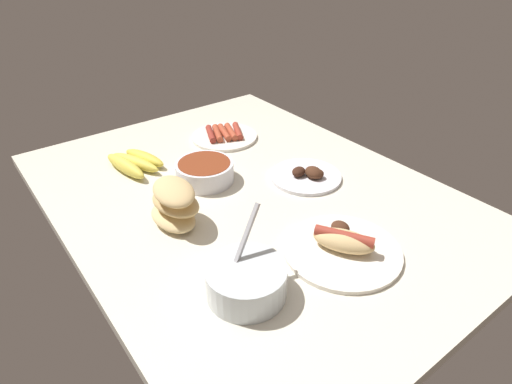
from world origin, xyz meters
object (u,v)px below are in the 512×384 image
(plate_grilled_meat, at_px, (307,175))
(plate_hotdog_assembled, at_px, (343,246))
(banana_bunch, at_px, (134,162))
(plate_sausages, at_px, (224,135))
(bread_stack, at_px, (175,204))
(bowl_coleslaw, at_px, (246,280))
(bowl_chili, at_px, (205,171))

(plate_grilled_meat, distance_m, plate_hotdog_assembled, 0.31)
(banana_bunch, bearing_deg, plate_sausages, -88.16)
(plate_grilled_meat, relative_size, plate_hotdog_assembled, 0.77)
(bread_stack, bearing_deg, plate_hotdog_assembled, -142.78)
(plate_sausages, xyz_separation_m, banana_bunch, (-0.01, 0.32, 0.01))
(bowl_coleslaw, height_order, bread_stack, bowl_coleslaw)
(plate_sausages, relative_size, banana_bunch, 1.12)
(plate_sausages, distance_m, banana_bunch, 0.32)
(bowl_coleslaw, xyz_separation_m, plate_hotdog_assembled, (-0.03, -0.24, -0.02))
(plate_grilled_meat, bearing_deg, bowl_chili, 55.17)
(banana_bunch, xyz_separation_m, bread_stack, (-0.31, 0.03, 0.04))
(bowl_coleslaw, xyz_separation_m, banana_bunch, (0.59, -0.03, -0.02))
(bowl_chili, xyz_separation_m, banana_bunch, (0.18, 0.12, -0.01))
(plate_grilled_meat, height_order, plate_hotdog_assembled, plate_hotdog_assembled)
(plate_sausages, bearing_deg, plate_hotdog_assembled, 169.68)
(bowl_coleslaw, height_order, plate_hotdog_assembled, bowl_coleslaw)
(plate_hotdog_assembled, bearing_deg, plate_grilled_meat, -28.94)
(plate_hotdog_assembled, bearing_deg, plate_sausages, -10.32)
(plate_grilled_meat, bearing_deg, bread_stack, 85.09)
(plate_grilled_meat, xyz_separation_m, bread_stack, (0.03, 0.39, 0.04))
(bowl_chili, distance_m, plate_hotdog_assembled, 0.44)
(bread_stack, bearing_deg, plate_sausages, -47.41)
(plate_sausages, bearing_deg, bread_stack, 132.59)
(plate_sausages, distance_m, bowl_coleslaw, 0.70)
(bowl_coleslaw, bearing_deg, bowl_chili, -21.25)
(bowl_chili, xyz_separation_m, plate_hotdog_assembled, (-0.44, -0.08, -0.01))
(bowl_coleslaw, bearing_deg, bread_stack, -0.55)
(plate_sausages, distance_m, plate_hotdog_assembled, 0.64)
(bowl_chili, relative_size, bread_stack, 1.03)
(bowl_chili, height_order, plate_hotdog_assembled, same)
(banana_bunch, distance_m, bread_stack, 0.31)
(plate_hotdog_assembled, relative_size, bread_stack, 1.67)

